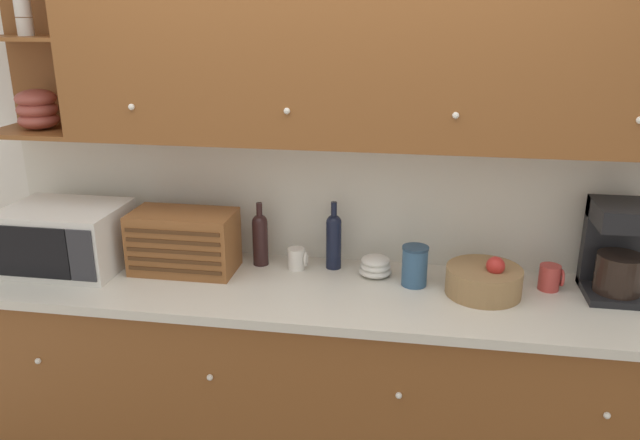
{
  "coord_description": "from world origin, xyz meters",
  "views": [
    {
      "loc": [
        0.42,
        -2.74,
        2.04
      ],
      "look_at": [
        0.0,
        -0.23,
        1.18
      ],
      "focal_mm": 35.0,
      "sensor_mm": 36.0,
      "label": 1
    }
  ],
  "objects_px": {
    "bowl_stack_on_counter": "(375,266)",
    "coffee_maker": "(619,248)",
    "bread_box": "(184,242)",
    "fruit_basket": "(484,280)",
    "mug_blue_second": "(550,277)",
    "microwave": "(66,237)",
    "storage_canister": "(415,266)",
    "mug": "(297,259)",
    "second_wine_bottle": "(334,239)",
    "wine_bottle": "(260,237)"
  },
  "relations": [
    {
      "from": "bowl_stack_on_counter",
      "to": "coffee_maker",
      "type": "distance_m",
      "value": 1.0
    },
    {
      "from": "bread_box",
      "to": "fruit_basket",
      "type": "height_order",
      "value": "bread_box"
    },
    {
      "from": "mug_blue_second",
      "to": "fruit_basket",
      "type": "bearing_deg",
      "value": -161.99
    },
    {
      "from": "microwave",
      "to": "storage_canister",
      "type": "bearing_deg",
      "value": 2.21
    },
    {
      "from": "bowl_stack_on_counter",
      "to": "fruit_basket",
      "type": "relative_size",
      "value": 0.47
    },
    {
      "from": "mug",
      "to": "bowl_stack_on_counter",
      "type": "xyz_separation_m",
      "value": [
        0.36,
        -0.02,
        -0.0
      ]
    },
    {
      "from": "mug",
      "to": "second_wine_bottle",
      "type": "bearing_deg",
      "value": 15.22
    },
    {
      "from": "fruit_basket",
      "to": "bowl_stack_on_counter",
      "type": "bearing_deg",
      "value": 166.1
    },
    {
      "from": "fruit_basket",
      "to": "microwave",
      "type": "bearing_deg",
      "value": -179.48
    },
    {
      "from": "fruit_basket",
      "to": "second_wine_bottle",
      "type": "bearing_deg",
      "value": 165.0
    },
    {
      "from": "wine_bottle",
      "to": "bread_box",
      "type": "bearing_deg",
      "value": -159.05
    },
    {
      "from": "bread_box",
      "to": "second_wine_bottle",
      "type": "height_order",
      "value": "second_wine_bottle"
    },
    {
      "from": "bowl_stack_on_counter",
      "to": "coffee_maker",
      "type": "xyz_separation_m",
      "value": [
        0.99,
        -0.02,
        0.15
      ]
    },
    {
      "from": "second_wine_bottle",
      "to": "mug_blue_second",
      "type": "bearing_deg",
      "value": -5.17
    },
    {
      "from": "bread_box",
      "to": "mug",
      "type": "relative_size",
      "value": 4.69
    },
    {
      "from": "coffee_maker",
      "to": "microwave",
      "type": "bearing_deg",
      "value": -177.33
    },
    {
      "from": "bread_box",
      "to": "bowl_stack_on_counter",
      "type": "bearing_deg",
      "value": 5.11
    },
    {
      "from": "wine_bottle",
      "to": "fruit_basket",
      "type": "relative_size",
      "value": 0.96
    },
    {
      "from": "storage_canister",
      "to": "fruit_basket",
      "type": "distance_m",
      "value": 0.29
    },
    {
      "from": "second_wine_bottle",
      "to": "storage_canister",
      "type": "bearing_deg",
      "value": -19.67
    },
    {
      "from": "wine_bottle",
      "to": "storage_canister",
      "type": "distance_m",
      "value": 0.72
    },
    {
      "from": "mug",
      "to": "wine_bottle",
      "type": "bearing_deg",
      "value": 171.01
    },
    {
      "from": "bowl_stack_on_counter",
      "to": "fruit_basket",
      "type": "height_order",
      "value": "fruit_basket"
    },
    {
      "from": "microwave",
      "to": "storage_canister",
      "type": "distance_m",
      "value": 1.57
    },
    {
      "from": "microwave",
      "to": "wine_bottle",
      "type": "distance_m",
      "value": 0.88
    },
    {
      "from": "second_wine_bottle",
      "to": "fruit_basket",
      "type": "bearing_deg",
      "value": -15.0
    },
    {
      "from": "second_wine_bottle",
      "to": "wine_bottle",
      "type": "bearing_deg",
      "value": -177.33
    },
    {
      "from": "microwave",
      "to": "mug_blue_second",
      "type": "distance_m",
      "value": 2.14
    },
    {
      "from": "bread_box",
      "to": "fruit_basket",
      "type": "xyz_separation_m",
      "value": [
        1.31,
        -0.04,
        -0.08
      ]
    },
    {
      "from": "storage_canister",
      "to": "fruit_basket",
      "type": "relative_size",
      "value": 0.56
    },
    {
      "from": "mug",
      "to": "second_wine_bottle",
      "type": "relative_size",
      "value": 0.31
    },
    {
      "from": "mug",
      "to": "mug_blue_second",
      "type": "relative_size",
      "value": 0.91
    },
    {
      "from": "bread_box",
      "to": "mug",
      "type": "height_order",
      "value": "bread_box"
    },
    {
      "from": "wine_bottle",
      "to": "coffee_maker",
      "type": "xyz_separation_m",
      "value": [
        1.53,
        -0.06,
        0.07
      ]
    },
    {
      "from": "wine_bottle",
      "to": "mug_blue_second",
      "type": "xyz_separation_m",
      "value": [
        1.27,
        -0.07,
        -0.08
      ]
    },
    {
      "from": "mug",
      "to": "coffee_maker",
      "type": "distance_m",
      "value": 1.36
    },
    {
      "from": "wine_bottle",
      "to": "bowl_stack_on_counter",
      "type": "height_order",
      "value": "wine_bottle"
    },
    {
      "from": "bread_box",
      "to": "coffee_maker",
      "type": "relative_size",
      "value": 1.16
    },
    {
      "from": "bowl_stack_on_counter",
      "to": "wine_bottle",
      "type": "bearing_deg",
      "value": 175.08
    },
    {
      "from": "fruit_basket",
      "to": "storage_canister",
      "type": "bearing_deg",
      "value": 171.32
    },
    {
      "from": "microwave",
      "to": "mug",
      "type": "relative_size",
      "value": 5.21
    },
    {
      "from": "microwave",
      "to": "bowl_stack_on_counter",
      "type": "relative_size",
      "value": 3.51
    },
    {
      "from": "mug_blue_second",
      "to": "bread_box",
      "type": "bearing_deg",
      "value": -178.07
    },
    {
      "from": "bread_box",
      "to": "fruit_basket",
      "type": "relative_size",
      "value": 1.48
    },
    {
      "from": "mug_blue_second",
      "to": "coffee_maker",
      "type": "relative_size",
      "value": 0.27
    },
    {
      "from": "microwave",
      "to": "coffee_maker",
      "type": "distance_m",
      "value": 2.39
    },
    {
      "from": "wine_bottle",
      "to": "microwave",
      "type": "bearing_deg",
      "value": -168.41
    },
    {
      "from": "microwave",
      "to": "bowl_stack_on_counter",
      "type": "distance_m",
      "value": 1.4
    },
    {
      "from": "second_wine_bottle",
      "to": "fruit_basket",
      "type": "distance_m",
      "value": 0.68
    },
    {
      "from": "bread_box",
      "to": "wine_bottle",
      "type": "height_order",
      "value": "wine_bottle"
    }
  ]
}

